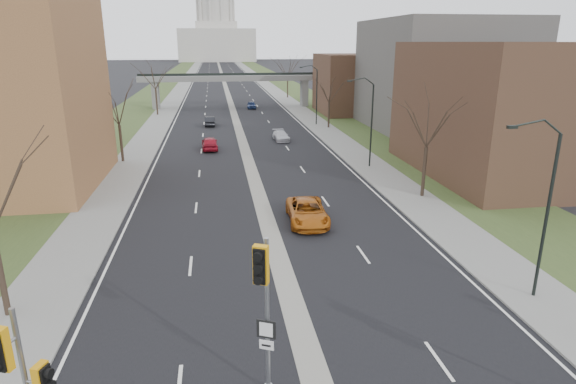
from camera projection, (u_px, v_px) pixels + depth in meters
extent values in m
cube|color=black|center=(224.00, 80.00, 157.84)|extent=(20.00, 600.00, 0.01)
cube|color=gray|center=(224.00, 80.00, 157.84)|extent=(1.20, 600.00, 0.02)
cube|color=gray|center=(260.00, 80.00, 159.54)|extent=(4.00, 600.00, 0.12)
cube|color=gray|center=(186.00, 80.00, 156.10)|extent=(4.00, 600.00, 0.12)
cube|color=#2D3C1B|center=(278.00, 79.00, 160.40)|extent=(8.00, 600.00, 0.10)
cube|color=#2D3C1B|center=(167.00, 81.00, 155.25)|extent=(8.00, 600.00, 0.10)
cube|color=brown|center=(513.00, 110.00, 44.35)|extent=(16.00, 20.00, 12.00)
cube|color=#5B5753|center=(439.00, 76.00, 67.12)|extent=(18.00, 22.00, 15.00)
cube|color=brown|center=(360.00, 84.00, 83.99)|extent=(14.00, 14.00, 10.00)
cube|color=slate|center=(156.00, 96.00, 89.03)|extent=(1.20, 2.50, 5.00)
cube|color=slate|center=(304.00, 93.00, 93.03)|extent=(1.20, 2.50, 5.00)
cube|color=slate|center=(231.00, 78.00, 90.14)|extent=(34.00, 3.00, 1.00)
cube|color=black|center=(231.00, 74.00, 89.93)|extent=(34.00, 0.15, 0.50)
cube|color=beige|center=(217.00, 45.00, 315.29)|extent=(48.00, 42.00, 20.00)
cube|color=beige|center=(216.00, 26.00, 311.71)|extent=(26.00, 26.00, 5.00)
cylinder|color=beige|center=(216.00, 11.00, 309.02)|extent=(22.00, 22.00, 14.00)
cylinder|color=black|center=(546.00, 219.00, 22.40)|extent=(0.16, 0.16, 8.00)
cube|color=black|center=(514.00, 127.00, 20.77)|extent=(0.45, 0.18, 0.14)
cylinder|color=black|center=(371.00, 126.00, 46.94)|extent=(0.16, 0.16, 8.00)
cube|color=black|center=(350.00, 81.00, 45.31)|extent=(0.45, 0.18, 0.14)
cylinder|color=black|center=(317.00, 97.00, 71.47)|extent=(0.16, 0.16, 8.00)
cube|color=black|center=(302.00, 67.00, 69.85)|extent=(0.45, 0.18, 0.14)
cylinder|color=#382B21|center=(1.00, 275.00, 21.34)|extent=(0.28, 0.28, 4.00)
cylinder|color=#382B21|center=(121.00, 143.00, 49.69)|extent=(0.28, 0.28, 3.75)
cylinder|color=#382B21|center=(157.00, 102.00, 81.70)|extent=(0.28, 0.28, 4.25)
cylinder|color=#382B21|center=(424.00, 172.00, 38.27)|extent=(0.28, 0.28, 4.00)
cylinder|color=#382B21|center=(329.00, 115.00, 69.49)|extent=(0.28, 0.28, 3.50)
cylinder|color=#382B21|center=(288.00, 88.00, 107.12)|extent=(0.28, 0.28, 4.25)
cube|color=orange|center=(1.00, 349.00, 12.04)|extent=(0.57, 0.55, 1.21)
cube|color=orange|center=(42.00, 384.00, 12.83)|extent=(0.55, 0.57, 1.21)
cylinder|color=gray|center=(267.00, 318.00, 16.41)|extent=(0.16, 0.16, 5.94)
cube|color=orange|center=(261.00, 265.00, 15.21)|extent=(0.62, 0.61, 1.31)
cube|color=black|center=(268.00, 327.00, 16.52)|extent=(0.64, 0.32, 0.68)
cube|color=silver|center=(268.00, 343.00, 16.70)|extent=(0.49, 0.25, 0.34)
imported|color=maroon|center=(210.00, 143.00, 55.79)|extent=(1.96, 4.55, 1.53)
imported|color=black|center=(210.00, 121.00, 71.80)|extent=(1.56, 4.20, 1.37)
imported|color=#AA5612|center=(307.00, 212.00, 33.22)|extent=(2.86, 5.71, 1.55)
imported|color=silver|center=(281.00, 136.00, 60.97)|extent=(1.96, 4.30, 1.22)
imported|color=navy|center=(252.00, 105.00, 90.44)|extent=(1.67, 3.93, 1.33)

